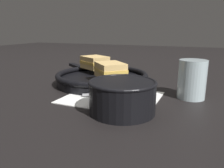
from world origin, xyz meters
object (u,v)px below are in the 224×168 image
soup_bowl (122,95)px  sandwich_near_left (110,70)px  sandwich_near_right (95,62)px  drinking_glass (192,79)px  skillet (102,78)px  spoon (124,93)px

soup_bowl → sandwich_near_left: size_ratio=1.25×
sandwich_near_right → drinking_glass: drinking_glass is taller
skillet → drinking_glass: drinking_glass is taller
sandwich_near_left → drinking_glass: size_ratio=1.16×
soup_bowl → skillet: bearing=125.5°
spoon → skillet: (-0.12, 0.10, 0.01)m
spoon → sandwich_near_right: sandwich_near_right is taller
sandwich_near_left → drinking_glass: bearing=3.3°
soup_bowl → drinking_glass: (0.14, 0.18, 0.01)m
sandwich_near_left → sandwich_near_right: 0.17m
soup_bowl → sandwich_near_right: sandwich_near_right is taller
sandwich_near_left → spoon: bearing=-31.4°
skillet → soup_bowl: bearing=-54.5°
drinking_glass → sandwich_near_left: bearing=-176.7°
spoon → sandwich_near_left: sandwich_near_left is taller
skillet → drinking_glass: size_ratio=3.78×
spoon → drinking_glass: size_ratio=1.45×
sandwich_near_right → spoon: bearing=-42.2°
sandwich_near_right → drinking_glass: (0.36, -0.11, -0.01)m
soup_bowl → spoon: size_ratio=1.00×
spoon → soup_bowl: bearing=-105.8°
sandwich_near_right → sandwich_near_left: bearing=-46.6°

